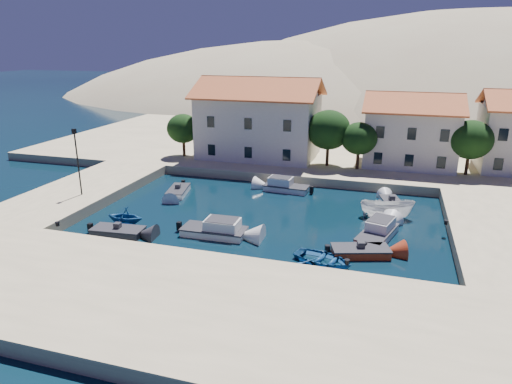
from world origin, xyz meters
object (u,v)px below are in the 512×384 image
building_left (259,117)px  lamppost (77,156)px  cabin_cruiser_east (377,233)px  boat_east (386,217)px  cabin_cruiser_south (214,230)px  rowboat_south (323,263)px  building_mid (411,128)px

building_left → lamppost: (-11.50, -20.00, -1.18)m
cabin_cruiser_east → boat_east: 5.02m
cabin_cruiser_south → boat_east: 15.32m
boat_east → building_left: bearing=38.5°
rowboat_south → cabin_cruiser_east: 6.37m
cabin_cruiser_south → cabin_cruiser_east: 12.81m
building_mid → cabin_cruiser_east: 21.73m
building_mid → cabin_cruiser_east: bearing=-96.5°
lamppost → rowboat_south: size_ratio=1.48×
cabin_cruiser_south → cabin_cruiser_east: (12.43, 3.11, -0.00)m
cabin_cruiser_east → building_mid: bearing=9.1°
building_mid → lamppost: size_ratio=1.69×
rowboat_south → lamppost: bearing=93.0°
building_left → rowboat_south: (12.22, -25.45, -5.94)m
building_mid → rowboat_south: 27.57m
cabin_cruiser_south → cabin_cruiser_east: bearing=12.7°
building_mid → boat_east: size_ratio=2.26×
cabin_cruiser_south → boat_east: cabin_cruiser_south is taller
building_left → lamppost: building_left is taller
building_left → rowboat_south: 28.85m
building_mid → cabin_cruiser_east: (-2.40, -21.07, -4.75)m
building_mid → cabin_cruiser_east: building_mid is taller
lamppost → boat_east: size_ratio=1.34×
cabin_cruiser_south → rowboat_south: bearing=-15.5°
cabin_cruiser_south → cabin_cruiser_east: size_ratio=0.96×
lamppost → building_left: bearing=60.1°
building_left → cabin_cruiser_east: (15.60, -20.07, -5.46)m
rowboat_south → cabin_cruiser_east: (3.38, 5.38, 0.48)m
boat_east → rowboat_south: bearing=150.6°
building_left → rowboat_south: size_ratio=3.51×
lamppost → cabin_cruiser_south: bearing=-12.2°
building_mid → cabin_cruiser_south: size_ratio=2.02×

